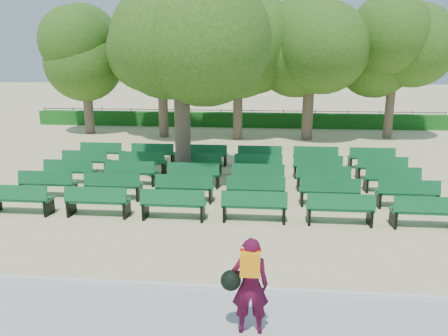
# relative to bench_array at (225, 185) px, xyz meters

# --- Properties ---
(ground) EXTENTS (120.00, 120.00, 0.00)m
(ground) POSITION_rel_bench_array_xyz_m (-0.49, -0.62, -0.09)
(ground) COLOR #CCBC87
(paving) EXTENTS (30.00, 2.20, 0.06)m
(paving) POSITION_rel_bench_array_xyz_m (-0.49, -8.02, -0.06)
(paving) COLOR #AAAAA6
(paving) RESTS_ON ground
(curb) EXTENTS (30.00, 0.12, 0.10)m
(curb) POSITION_rel_bench_array_xyz_m (-0.49, -6.87, -0.04)
(curb) COLOR silver
(curb) RESTS_ON ground
(hedge) EXTENTS (26.00, 0.70, 0.90)m
(hedge) POSITION_rel_bench_array_xyz_m (-0.49, 13.38, 0.36)
(hedge) COLOR #175D1B
(hedge) RESTS_ON ground
(fence) EXTENTS (26.00, 0.10, 1.02)m
(fence) POSITION_rel_bench_array_xyz_m (-0.49, 13.78, -0.09)
(fence) COLOR black
(fence) RESTS_ON ground
(tree_line) EXTENTS (21.80, 6.80, 7.04)m
(tree_line) POSITION_rel_bench_array_xyz_m (-0.49, 9.38, -0.09)
(tree_line) COLOR #325E19
(tree_line) RESTS_ON ground
(bench_array) EXTENTS (1.81, 0.68, 1.12)m
(bench_array) POSITION_rel_bench_array_xyz_m (0.00, 0.00, 0.00)
(bench_array) COLOR #105D2D
(bench_array) RESTS_ON ground
(tree_among) EXTENTS (4.94, 4.94, 6.76)m
(tree_among) POSITION_rel_bench_array_xyz_m (-1.57, 0.62, 4.42)
(tree_among) COLOR brown
(tree_among) RESTS_ON ground
(person) EXTENTS (0.78, 0.48, 1.63)m
(person) POSITION_rel_bench_array_xyz_m (1.11, -8.18, 0.81)
(person) COLOR #460A26
(person) RESTS_ON ground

